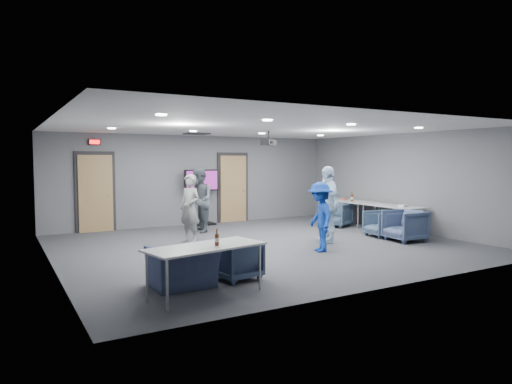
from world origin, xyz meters
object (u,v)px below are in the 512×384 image
chair_right_a (336,214)px  chair_right_b (382,224)px  table_front_left (206,249)px  table_right_b (393,207)px  person_b (199,200)px  person_d (320,217)px  person_c (328,204)px  projector (269,142)px  chair_front_b (183,267)px  chair_front_a (236,260)px  bottle_front (217,239)px  chair_right_c (405,226)px  person_a (190,209)px  table_right_a (346,201)px  bottle_right (352,198)px  tv_stand (202,194)px

chair_right_a → chair_right_b: size_ratio=1.07×
table_front_left → table_right_b: bearing=12.3°
person_b → person_d: size_ratio=1.17×
person_c → projector: bearing=-128.5°
person_c → projector: size_ratio=4.58×
chair_front_b → chair_front_a: bearing=178.8°
bottle_front → person_c: bearing=32.4°
chair_right_c → table_front_left: size_ratio=0.45×
person_a → bottle_front: size_ratio=6.84×
person_d → bottle_front: person_d is taller
chair_right_c → chair_front_b: 6.19m
chair_right_a → table_right_b: bearing=-1.9°
table_right_a → table_right_b: size_ratio=1.10×
person_c → table_right_b: (2.51, 0.34, -0.23)m
table_right_b → bottle_front: size_ratio=7.53×
person_a → table_front_left: person_a is taller
person_b → table_right_b: size_ratio=0.98×
person_c → bottle_right: person_c is taller
chair_right_c → table_right_b: size_ratio=0.47×
chair_right_a → table_front_left: table_front_left is taller
projector → table_front_left: bearing=-153.7°
person_b → table_right_a: bearing=85.8°
person_c → chair_right_a: (1.86, 1.93, -0.55)m
person_d → table_front_left: (-3.41, -1.75, -0.06)m
person_b → chair_front_b: 5.41m
chair_right_c → projector: 3.90m
bottle_front → bottle_right: (6.45, 4.39, 0.02)m
chair_right_a → bottle_front: bottle_front is taller
chair_right_a → table_right_a: table_right_a is taller
person_a → chair_right_c: 5.19m
table_right_a → projector: size_ratio=4.93×
bottle_right → table_right_b: bearing=-83.6°
table_right_a → chair_front_a: bearing=125.0°
chair_front_a → bottle_front: (-0.66, -0.67, 0.50)m
person_b → bottle_right: 4.56m
chair_right_b → chair_front_a: bearing=-62.0°
person_d → projector: 2.64m
person_d → tv_stand: (-0.61, 5.00, 0.20)m
chair_right_b → table_right_a: 2.44m
person_b → chair_right_a: person_b is taller
chair_right_c → bottle_front: (-5.81, -1.78, 0.44)m
chair_right_a → tv_stand: bearing=-148.8°
bottle_front → table_right_b: bearing=24.0°
person_d → projector: size_ratio=3.75×
bottle_right → chair_right_a: bearing=165.0°
chair_right_c → table_right_b: bearing=150.7°
table_right_a → bottle_front: (-6.61, -4.84, 0.13)m
table_front_left → projector: size_ratio=4.63×
table_right_a → tv_stand: bearing=63.6°
person_a → bottle_front: 4.36m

